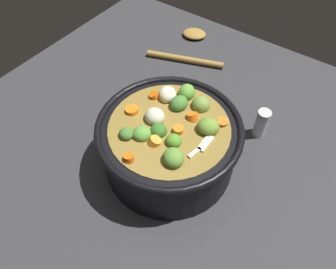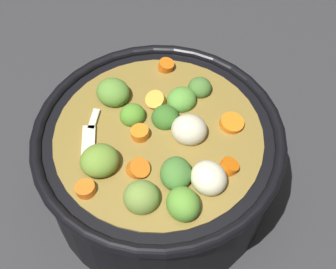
% 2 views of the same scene
% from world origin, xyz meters
% --- Properties ---
extents(ground_plane, '(1.10, 1.10, 0.00)m').
position_xyz_m(ground_plane, '(0.00, 0.00, 0.00)').
color(ground_plane, '#2D2D30').
extents(cooking_pot, '(0.29, 0.29, 0.15)m').
position_xyz_m(cooking_pot, '(-0.00, -0.00, 0.07)').
color(cooking_pot, black).
rests_on(cooking_pot, ground_plane).
extents(wooden_spoon, '(0.21, 0.22, 0.02)m').
position_xyz_m(wooden_spoon, '(-0.38, -0.19, 0.01)').
color(wooden_spoon, olive).
rests_on(wooden_spoon, ground_plane).
extents(salt_shaker, '(0.03, 0.03, 0.07)m').
position_xyz_m(salt_shaker, '(-0.19, 0.13, 0.04)').
color(salt_shaker, silver).
rests_on(salt_shaker, ground_plane).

